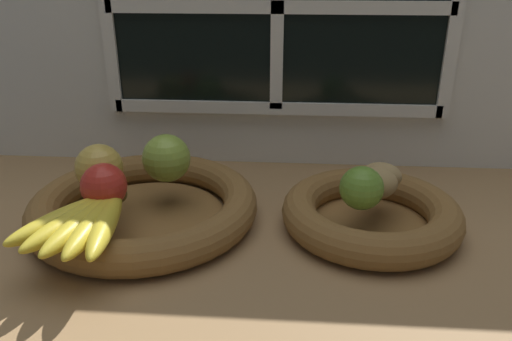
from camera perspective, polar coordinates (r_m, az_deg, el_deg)
The scene contains 11 objects.
ground_plane at distance 79.16cm, azimuth 1.43°, elevation -7.90°, with size 140.00×90.00×3.00cm, color #9E774C.
back_wall at distance 98.25cm, azimuth 2.48°, elevation 16.44°, with size 140.00×4.60×55.00cm.
fruit_bowl_left at distance 82.28cm, azimuth -12.59°, elevation -4.04°, with size 36.26×36.26×5.35cm.
fruit_bowl_right at distance 80.06cm, azimuth 12.96°, elevation -4.87°, with size 27.78×27.78×5.35cm.
apple_golden_left at distance 81.88cm, azimuth -17.46°, elevation 0.33°, with size 7.40×7.40×7.40cm, color gold.
apple_red_front at distance 75.95cm, azimuth -16.97°, elevation -1.69°, with size 6.72×6.72×6.72cm, color red.
apple_green_back at distance 82.44cm, azimuth -10.18°, elevation 1.39°, with size 7.85×7.85×7.85cm, color #8CAD3D.
banana_bunch_front at distance 70.99cm, azimuth -18.91°, elevation -5.44°, with size 14.59×19.18×2.99cm.
potato_back at distance 81.86cm, azimuth 14.14°, elevation -0.54°, with size 6.33×4.71×4.11cm, color #A38451.
potato_large at distance 77.79cm, azimuth 13.30°, elevation -1.45°, with size 7.21×5.54×4.81cm, color #A38451.
lime_near at distance 73.92cm, azimuth 11.95°, elevation -1.97°, with size 6.43×6.43×6.43cm, color olive.
Camera 1 is at (2.88, -67.77, 39.31)cm, focal length 35.07 mm.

